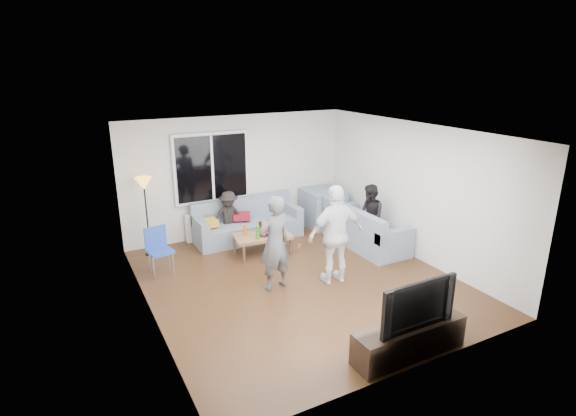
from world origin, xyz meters
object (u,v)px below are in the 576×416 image
sofa_right_section (365,226)px  side_chair (161,252)px  sofa_back_section (248,220)px  player_left (275,243)px  coffee_table (262,244)px  spectator_right (370,216)px  floor_lamp (147,217)px  tv_console (409,339)px  spectator_back (229,217)px  player_right (336,235)px  television (413,302)px

sofa_right_section → side_chair: size_ratio=2.33×
sofa_back_section → sofa_right_section: same height
side_chair → player_left: 2.14m
sofa_right_section → coffee_table: bearing=74.6°
sofa_right_section → player_left: (-2.50, -0.83, 0.38)m
coffee_table → spectator_right: 2.24m
sofa_back_section → coffee_table: sofa_back_section is taller
coffee_table → spectator_right: (2.08, -0.69, 0.46)m
floor_lamp → side_chair: bearing=-90.0°
tv_console → sofa_right_section: bearing=61.6°
sofa_back_section → spectator_back: size_ratio=2.08×
sofa_back_section → side_chair: bearing=-156.5°
player_left → spectator_right: bearing=-172.6°
sofa_right_section → player_right: player_right is taller
tv_console → television: 0.55m
coffee_table → floor_lamp: floor_lamp is taller
coffee_table → side_chair: size_ratio=1.28×
television → sofa_back_section: bearing=92.7°
side_chair → tv_console: 4.51m
floor_lamp → spectator_right: size_ratio=1.18×
floor_lamp → coffee_table: bearing=-27.3°
player_left → spectator_back: bearing=-100.4°
side_chair → spectator_back: bearing=18.5°
coffee_table → spectator_right: bearing=-18.3°
coffee_table → player_left: player_left is taller
floor_lamp → tv_console: floor_lamp is taller
sofa_right_section → tv_console: bearing=151.6°
spectator_right → side_chair: bearing=-80.3°
spectator_back → floor_lamp: bearing=-177.4°
side_chair → spectator_back: spectator_back is taller
floor_lamp → player_left: (1.57, -2.43, 0.03)m
sofa_right_section → player_right: size_ratio=1.16×
floor_lamp → television: size_ratio=1.37×
floor_lamp → spectator_back: 1.66m
sofa_right_section → television: 3.77m
sofa_back_section → side_chair: size_ratio=2.67×
side_chair → spectator_back: 1.89m
side_chair → spectator_back: size_ratio=0.78×
sofa_right_section → spectator_right: (0.00, -0.12, 0.23)m
tv_console → floor_lamp: bearing=115.0°
floor_lamp → tv_console: size_ratio=0.97×
floor_lamp → player_left: bearing=-57.1°
side_chair → spectator_right: bearing=-20.4°
sofa_right_section → floor_lamp: floor_lamp is taller
television → player_left: bearing=106.2°
sofa_right_section → floor_lamp: bearing=68.6°
coffee_table → spectator_back: spectator_back is taller
floor_lamp → player_right: player_right is taller
spectator_right → spectator_back: (-2.43, 1.62, -0.11)m
side_chair → television: bearing=-70.3°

